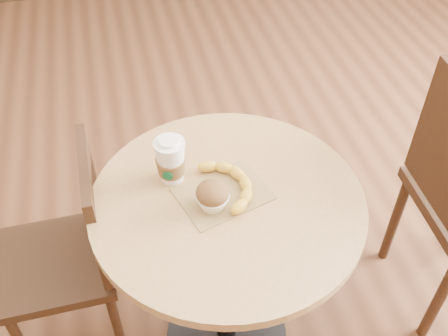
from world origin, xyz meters
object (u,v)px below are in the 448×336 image
muffin (213,196)px  coffee_cup (171,162)px  banana (230,185)px  chair_left (71,251)px  cafe_table (227,244)px

muffin → coffee_cup: bearing=123.8°
coffee_cup → muffin: coffee_cup is taller
muffin → banana: size_ratio=0.39×
muffin → chair_left: bearing=156.8°
cafe_table → banana: banana is taller
chair_left → muffin: size_ratio=8.99×
chair_left → banana: bearing=73.8°
cafe_table → chair_left: chair_left is taller
chair_left → coffee_cup: coffee_cup is taller
coffee_cup → banana: size_ratio=0.62×
chair_left → banana: chair_left is taller
coffee_cup → banana: 0.17m
cafe_table → coffee_cup: bearing=139.6°
chair_left → muffin: muffin is taller
banana → cafe_table: bearing=-124.7°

